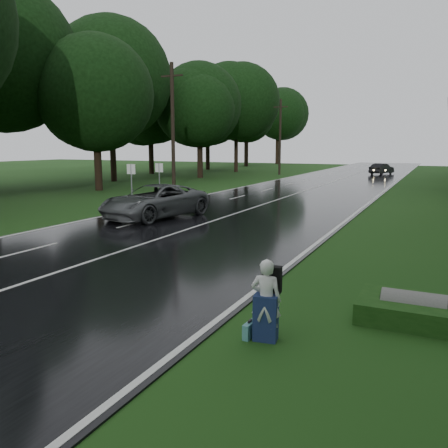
{
  "coord_description": "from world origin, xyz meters",
  "views": [
    {
      "loc": [
        9.83,
        -9.05,
        3.67
      ],
      "look_at": [
        3.48,
        4.22,
        1.1
      ],
      "focal_mm": 36.41,
      "sensor_mm": 36.0,
      "label": 1
    }
  ],
  "objects": [
    {
      "name": "ground",
      "position": [
        0.0,
        0.0,
        0.0
      ],
      "size": [
        160.0,
        160.0,
        0.0
      ],
      "primitive_type": "plane",
      "color": "#1B4113",
      "rests_on": "ground"
    },
    {
      "name": "road",
      "position": [
        0.0,
        20.0,
        0.02
      ],
      "size": [
        12.0,
        140.0,
        0.04
      ],
      "primitive_type": "cube",
      "color": "black",
      "rests_on": "ground"
    },
    {
      "name": "tree_left_d",
      "position": [
        -15.4,
        19.99,
        0.0
      ],
      "size": [
        8.17,
        8.17,
        12.77
      ],
      "primitive_type": null,
      "color": "black",
      "rests_on": "ground"
    },
    {
      "name": "road_sign_a",
      "position": [
        -7.2,
        13.48,
        0.0
      ],
      "size": [
        0.61,
        0.1,
        2.52
      ],
      "primitive_type": null,
      "color": "white",
      "rests_on": "ground"
    },
    {
      "name": "lane_center",
      "position": [
        0.0,
        20.0,
        0.04
      ],
      "size": [
        0.12,
        140.0,
        0.01
      ],
      "primitive_type": "cube",
      "color": "silver",
      "rests_on": "road"
    },
    {
      "name": "culvert",
      "position": [
        9.49,
        0.89,
        0.0
      ],
      "size": [
        1.28,
        0.64,
        0.64
      ],
      "primitive_type": "cylinder",
      "rotation": [
        0.0,
        1.57,
        0.0
      ],
      "color": "slate",
      "rests_on": "ground"
    },
    {
      "name": "utility_pole_mid",
      "position": [
        -8.5,
        20.42,
        0.0
      ],
      "size": [
        1.8,
        0.28,
        9.61
      ],
      "primitive_type": null,
      "color": "black",
      "rests_on": "ground"
    },
    {
      "name": "tree_left_f",
      "position": [
        -15.83,
        48.44,
        0.0
      ],
      "size": [
        10.67,
        10.67,
        16.67
      ],
      "primitive_type": null,
      "color": "black",
      "rests_on": "ground"
    },
    {
      "name": "far_car",
      "position": [
        3.02,
        50.96,
        0.71
      ],
      "size": [
        2.72,
        4.34,
        1.35
      ],
      "primitive_type": "imported",
      "rotation": [
        0.0,
        0.0,
        2.8
      ],
      "color": "black",
      "rests_on": "road"
    },
    {
      "name": "tree_left_e",
      "position": [
        -14.83,
        36.24,
        0.0
      ],
      "size": [
        8.69,
        8.69,
        13.57
      ],
      "primitive_type": null,
      "color": "black",
      "rests_on": "ground"
    },
    {
      "name": "road_sign_b",
      "position": [
        -7.2,
        16.52,
        0.0
      ],
      "size": [
        0.59,
        0.1,
        2.47
      ],
      "primitive_type": null,
      "color": "white",
      "rests_on": "ground"
    },
    {
      "name": "utility_pole_far",
      "position": [
        -8.5,
        45.32,
        0.0
      ],
      "size": [
        1.8,
        0.28,
        9.16
      ],
      "primitive_type": null,
      "color": "black",
      "rests_on": "ground"
    },
    {
      "name": "grey_car",
      "position": [
        -3.13,
        9.94,
        0.87
      ],
      "size": [
        3.81,
        6.39,
        1.66
      ],
      "primitive_type": "imported",
      "rotation": [
        0.0,
        0.0,
        6.1
      ],
      "color": "#4E5253",
      "rests_on": "road"
    },
    {
      "name": "suitcase",
      "position": [
        6.71,
        -1.38,
        0.15
      ],
      "size": [
        0.15,
        0.44,
        0.31
      ],
      "primitive_type": "cube",
      "rotation": [
        0.0,
        0.0,
        6.23
      ],
      "color": "teal",
      "rests_on": "ground"
    },
    {
      "name": "hitchhiker",
      "position": [
        7.03,
        -1.35,
        0.74
      ],
      "size": [
        0.62,
        0.57,
        1.59
      ],
      "color": "silver",
      "rests_on": "ground"
    }
  ]
}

